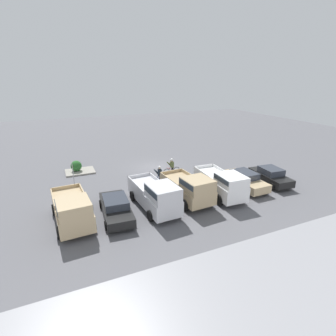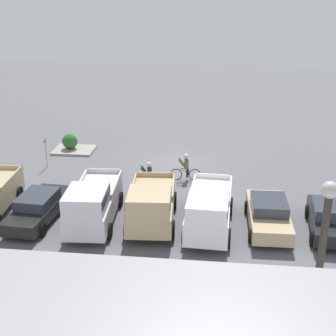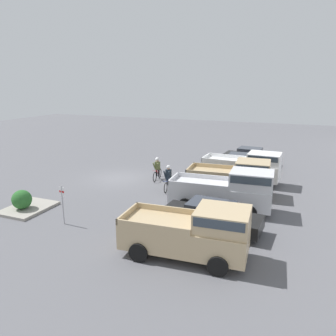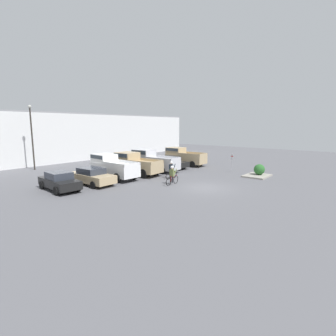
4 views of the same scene
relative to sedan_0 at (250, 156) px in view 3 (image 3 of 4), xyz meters
The scene contains 13 objects.
ground_plane 11.51m from the sedan_0, 46.24° to the right, with size 80.00×80.00×0.00m, color #56565B.
sedan_0 is the anchor object (origin of this frame).
sedan_1 2.81m from the sedan_0, ahead, with size 2.06×4.62×1.46m.
pickup_truck_0 5.66m from the sedan_0, ahead, with size 2.33×5.36×2.26m.
pickup_truck_1 8.39m from the sedan_0, ahead, with size 2.58×5.17×2.24m.
pickup_truck_2 11.19m from the sedan_0, ahead, with size 2.41×5.66×2.33m.
sedan_2 14.00m from the sedan_0, ahead, with size 2.18×4.90×1.38m.
pickup_truck_3 16.78m from the sedan_0, ahead, with size 2.49×5.20×2.21m.
cyclist_0 9.92m from the sedan_0, 23.24° to the right, with size 1.82×0.49×1.70m.
cyclist_1 9.07m from the sedan_0, 37.92° to the right, with size 1.84×0.49×1.68m.
fire_lane_sign 17.49m from the sedan_0, 22.62° to the right, with size 0.06×0.30×2.04m.
curb_island 18.24m from the sedan_0, 32.83° to the right, with size 2.78×2.16×0.15m, color gray.
shrub 18.52m from the sedan_0, 32.55° to the right, with size 1.06×1.06×1.06m.
Camera 3 is at (20.34, 12.14, 6.88)m, focal length 35.00 mm.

